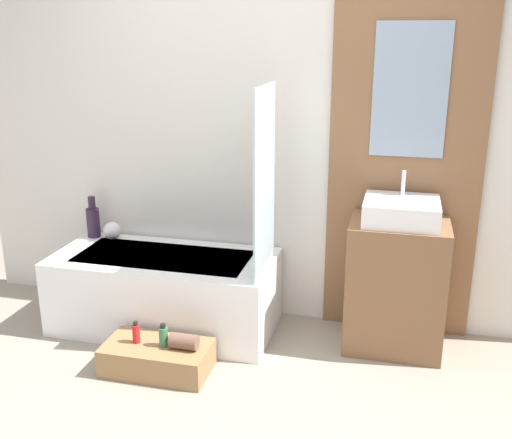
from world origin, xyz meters
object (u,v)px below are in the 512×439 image
object	(u,v)px
wooden_step_bench	(157,358)
bottle_soap_secondary	(163,336)
sink	(401,211)
vase_tall_dark	(93,220)
bottle_soap_primary	(136,333)
bathtub	(165,291)
vase_round_light	(112,231)

from	to	relation	value
wooden_step_bench	bottle_soap_secondary	world-z (taller)	bottle_soap_secondary
sink	vase_tall_dark	xyz separation A→B (m)	(-2.10, 0.15, -0.26)
vase_tall_dark	bottle_soap_primary	xyz separation A→B (m)	(0.66, -0.78, -0.39)
sink	vase_tall_dark	world-z (taller)	sink
wooden_step_bench	bottle_soap_primary	bearing A→B (deg)	180.00
bathtub	vase_tall_dark	distance (m)	0.76
sink	bottle_soap_secondary	size ratio (longest dim) A/B	3.11
wooden_step_bench	bottle_soap_secondary	size ratio (longest dim) A/B	4.39
vase_tall_dark	sink	bearing A→B (deg)	-4.07
vase_round_light	bottle_soap_secondary	bearing A→B (deg)	-48.37
bathtub	vase_round_light	bearing A→B (deg)	154.23
sink	vase_round_light	size ratio (longest dim) A/B	3.58
wooden_step_bench	bottle_soap_primary	world-z (taller)	bottle_soap_primary
bottle_soap_primary	vase_tall_dark	bearing A→B (deg)	130.24
bathtub	sink	world-z (taller)	sink
vase_tall_dark	bottle_soap_secondary	xyz separation A→B (m)	(0.83, -0.78, -0.39)
vase_round_light	bottle_soap_primary	size ratio (longest dim) A/B	0.91
vase_round_light	bottle_soap_primary	distance (m)	0.98
wooden_step_bench	bottle_soap_primary	distance (m)	0.19
bottle_soap_secondary	wooden_step_bench	bearing A→B (deg)	180.00
wooden_step_bench	bottle_soap_primary	xyz separation A→B (m)	(-0.12, 0.00, 0.14)
bathtub	sink	bearing A→B (deg)	3.69
sink	vase_round_light	bearing A→B (deg)	176.08
bathtub	vase_round_light	size ratio (longest dim) A/B	11.83
bathtub	wooden_step_bench	xyz separation A→B (m)	(0.16, -0.54, -0.17)
vase_tall_dark	bottle_soap_secondary	bearing A→B (deg)	-43.30
wooden_step_bench	sink	distance (m)	1.66
bathtub	bottle_soap_primary	size ratio (longest dim) A/B	10.72
vase_round_light	bottle_soap_secondary	world-z (taller)	vase_round_light
bottle_soap_primary	wooden_step_bench	bearing A→B (deg)	0.00
wooden_step_bench	vase_tall_dark	bearing A→B (deg)	135.08
wooden_step_bench	vase_tall_dark	distance (m)	1.23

